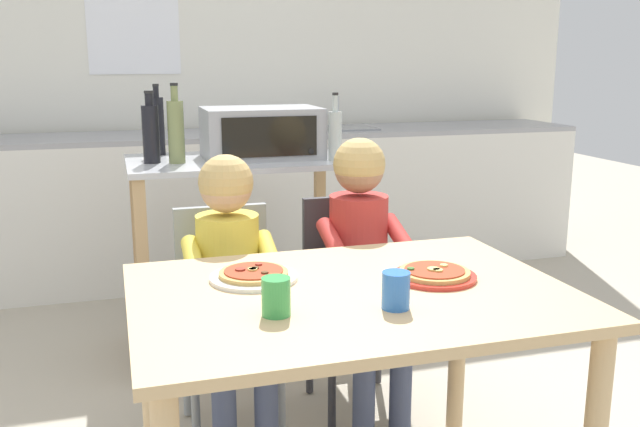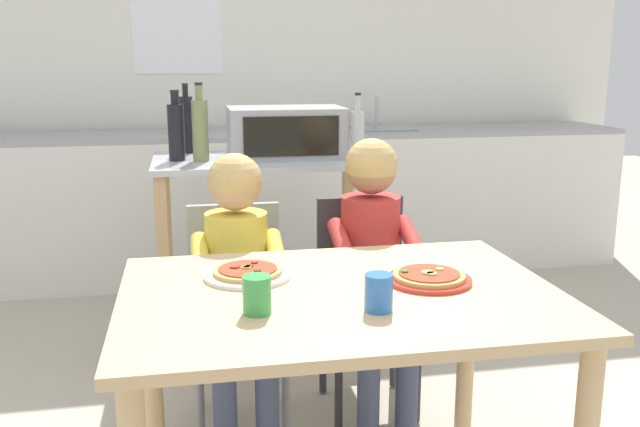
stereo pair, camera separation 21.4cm
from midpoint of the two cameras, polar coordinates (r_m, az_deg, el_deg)
name	(u,v)px [view 2 (the right image)]	position (r m, az deg, el deg)	size (l,w,h in m)	color
ground_plane	(285,361)	(3.23, -1.00, -12.07)	(11.61, 11.61, 0.00)	#B7AD99
back_wall_tiled	(244,58)	(4.72, -4.93, 12.63)	(5.28, 0.13, 2.70)	white
kitchen_counter	(253,203)	(4.40, -4.11, 0.86)	(4.75, 0.60, 1.10)	silver
kitchen_island_cart	(265,222)	(3.24, -2.68, -0.71)	(1.00, 0.61, 0.91)	#B7BABF
toaster_oven	(286,132)	(3.19, -0.88, 6.69)	(0.52, 0.36, 0.23)	#999BA0
bottle_brown_beer	(186,123)	(3.37, -9.13, 7.32)	(0.06, 0.06, 0.33)	black
bottle_slim_sauce	(357,135)	(3.07, 5.11, 6.47)	(0.06, 0.06, 0.30)	#ADB7B2
bottle_tall_green_wine	(200,129)	(3.08, -7.86, 6.91)	(0.07, 0.07, 0.34)	olive
bottle_squat_spirits	(176,130)	(3.11, -9.82, 6.73)	(0.07, 0.07, 0.31)	black
dining_table	(340,327)	(1.94, 4.89, -9.35)	(1.19, 0.86, 0.73)	tan
dining_chair_left	(237,299)	(2.59, -4.48, -7.07)	(0.36, 0.36, 0.81)	gray
dining_chair_right	(365,287)	(2.72, 6.00, -6.08)	(0.36, 0.36, 0.81)	#333338
child_in_yellow_shirt	(238,263)	(2.42, -4.23, -4.08)	(0.32, 0.42, 1.01)	#424C6B
child_in_red_shirt	(374,246)	(2.56, 6.87, -2.70)	(0.32, 0.42, 1.05)	#424C6B
pizza_plate_white	(248,273)	(2.01, -2.93, -4.97)	(0.25, 0.25, 0.03)	white
pizza_plate_red_rimmed	(429,278)	(2.01, 11.99, -5.24)	(0.24, 0.24, 0.03)	red
drinking_cup_blue	(379,293)	(1.76, 8.36, -6.50)	(0.07, 0.07, 0.10)	blue
drinking_cup_green	(257,295)	(1.72, -1.65, -6.75)	(0.07, 0.07, 0.10)	green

